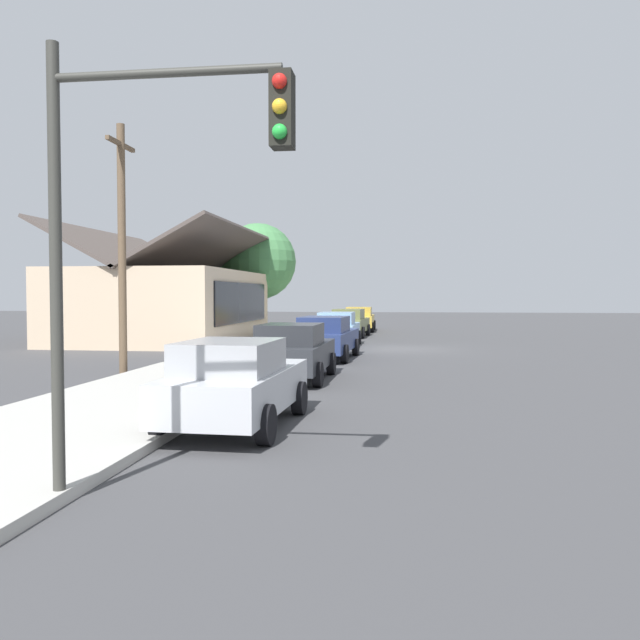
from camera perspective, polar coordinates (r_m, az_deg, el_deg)
name	(u,v)px	position (r m, az deg, el deg)	size (l,w,h in m)	color
ground_plane	(399,349)	(28.70, 6.96, -2.55)	(120.00, 120.00, 0.00)	#424244
sidewalk_curb	(274,346)	(29.30, -4.06, -2.28)	(60.00, 4.20, 0.16)	#B2AFA8
car_silver	(236,383)	(11.73, -7.44, -5.49)	(4.38, 2.08, 1.59)	silver
car_charcoal	(293,351)	(18.03, -2.41, -2.77)	(4.38, 2.05, 1.59)	#2D3035
car_navy	(326,337)	(23.97, 0.53, -1.52)	(4.87, 2.21, 1.59)	navy
car_skyblue	(338,329)	(29.92, 1.56, -0.77)	(4.58, 1.96, 1.59)	#8CB7E0
car_olive	(349,323)	(36.49, 2.60, -0.23)	(4.46, 2.17, 1.59)	olive
car_mustard	(359,319)	(42.21, 3.49, 0.11)	(4.93, 2.06, 1.59)	gold
storefront_building	(167,303)	(34.44, -13.31, 1.46)	(12.83, 8.29, 5.86)	#CCB293
shade_tree	(258,262)	(40.93, -5.48, 5.13)	(4.79, 4.79, 6.87)	brown
traffic_light_main	(145,194)	(7.49, -15.20, 10.63)	(0.37, 2.79, 5.20)	#383833
utility_pole_wooden	(122,244)	(20.52, -17.05, 6.45)	(1.80, 0.24, 7.50)	brown
fire_hydrant_red	(334,325)	(40.57, 1.22, -0.43)	(0.22, 0.22, 0.71)	red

